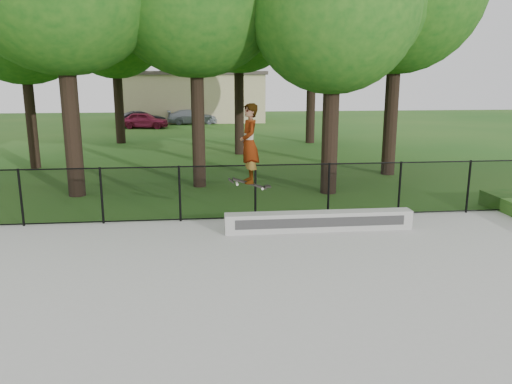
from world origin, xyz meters
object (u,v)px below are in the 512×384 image
Objects in this scene: car_c at (192,117)px; grind_ledge at (319,221)px; car_a at (144,120)px; skater_airborne at (249,145)px; car_b at (142,119)px.

grind_ledge is at bearing -179.87° from car_c.
car_c is at bearing 96.74° from grind_ledge.
grind_ledge is 28.05m from car_a.
grind_ledge is 2.26× the size of skater_airborne.
car_a is 27.79m from skater_airborne.
car_b is at bearing 101.34° from skater_airborne.
skater_airborne is (5.72, -28.51, 1.65)m from car_b.
grind_ledge is at bearing -154.71° from car_a.
car_c is (3.88, 1.91, -0.00)m from car_b.
car_a is at bearing 125.29° from car_c.
car_a is 0.94× the size of car_c.
grind_ledge is 1.42× the size of car_b.
car_a is 1.72× the size of skater_airborne.
grind_ledge is 29.39m from car_b.
car_c reaches higher than grind_ledge.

